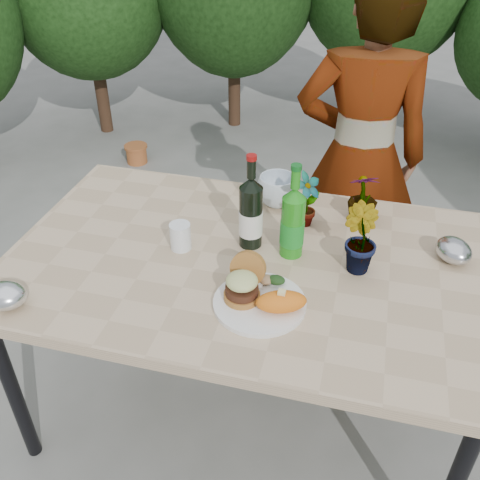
% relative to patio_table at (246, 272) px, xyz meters
% --- Properties ---
extents(ground, '(80.00, 80.00, 0.00)m').
position_rel_patio_table_xyz_m(ground, '(0.00, 0.00, -0.69)').
color(ground, slate).
rests_on(ground, ground).
extents(patio_table, '(1.60, 1.00, 0.75)m').
position_rel_patio_table_xyz_m(patio_table, '(0.00, 0.00, 0.00)').
color(patio_table, tan).
rests_on(patio_table, ground).
extents(shrub_hedge, '(6.90, 5.07, 2.29)m').
position_rel_patio_table_xyz_m(shrub_hedge, '(0.33, 1.52, 0.45)').
color(shrub_hedge, '#382316').
rests_on(shrub_hedge, ground).
extents(dinner_plate, '(0.28, 0.28, 0.01)m').
position_rel_patio_table_xyz_m(dinner_plate, '(0.10, -0.21, 0.06)').
color(dinner_plate, white).
rests_on(dinner_plate, patio_table).
extents(burger_stack, '(0.11, 0.16, 0.11)m').
position_rel_patio_table_xyz_m(burger_stack, '(0.04, -0.20, 0.12)').
color(burger_stack, '#B7722D').
rests_on(burger_stack, dinner_plate).
extents(sweet_potato, '(0.17, 0.12, 0.06)m').
position_rel_patio_table_xyz_m(sweet_potato, '(0.16, -0.23, 0.10)').
color(sweet_potato, orange).
rests_on(sweet_potato, dinner_plate).
extents(grilled_veg, '(0.08, 0.05, 0.03)m').
position_rel_patio_table_xyz_m(grilled_veg, '(0.11, -0.12, 0.09)').
color(grilled_veg, olive).
rests_on(grilled_veg, dinner_plate).
extents(wine_bottle, '(0.08, 0.08, 0.34)m').
position_rel_patio_table_xyz_m(wine_bottle, '(-0.01, 0.09, 0.18)').
color(wine_bottle, black).
rests_on(wine_bottle, patio_table).
extents(sparkling_water, '(0.08, 0.08, 0.33)m').
position_rel_patio_table_xyz_m(sparkling_water, '(0.14, 0.07, 0.18)').
color(sparkling_water, '#1F8718').
rests_on(sparkling_water, patio_table).
extents(plastic_cup, '(0.07, 0.07, 0.09)m').
position_rel_patio_table_xyz_m(plastic_cup, '(-0.23, 0.00, 0.10)').
color(plastic_cup, white).
rests_on(plastic_cup, patio_table).
extents(seedling_left, '(0.13, 0.13, 0.21)m').
position_rel_patio_table_xyz_m(seedling_left, '(0.16, 0.25, 0.16)').
color(seedling_left, '#20511C').
rests_on(seedling_left, patio_table).
extents(seedling_mid, '(0.16, 0.16, 0.23)m').
position_rel_patio_table_xyz_m(seedling_mid, '(0.36, 0.04, 0.17)').
color(seedling_mid, '#26581E').
rests_on(seedling_mid, patio_table).
extents(seedling_right, '(0.14, 0.14, 0.19)m').
position_rel_patio_table_xyz_m(seedling_right, '(0.35, 0.34, 0.15)').
color(seedling_right, '#215D20').
rests_on(seedling_right, patio_table).
extents(blue_bowl, '(0.16, 0.16, 0.12)m').
position_rel_patio_table_xyz_m(blue_bowl, '(0.03, 0.37, 0.12)').
color(blue_bowl, silver).
rests_on(blue_bowl, patio_table).
extents(foil_packet_left, '(0.14, 0.12, 0.08)m').
position_rel_patio_table_xyz_m(foil_packet_left, '(-0.63, -0.41, 0.10)').
color(foil_packet_left, silver).
rests_on(foil_packet_left, patio_table).
extents(foil_packet_right, '(0.16, 0.17, 0.08)m').
position_rel_patio_table_xyz_m(foil_packet_right, '(0.66, 0.17, 0.10)').
color(foil_packet_right, '#B5B7BC').
rests_on(foil_packet_right, patio_table).
extents(person, '(0.61, 0.44, 1.57)m').
position_rel_patio_table_xyz_m(person, '(0.31, 0.78, 0.09)').
color(person, '#A66553').
rests_on(person, ground).
extents(terracotta_pot, '(0.17, 0.17, 0.14)m').
position_rel_patio_table_xyz_m(terracotta_pot, '(-1.32, 1.92, -0.62)').
color(terracotta_pot, '#A4572A').
rests_on(terracotta_pot, ground).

